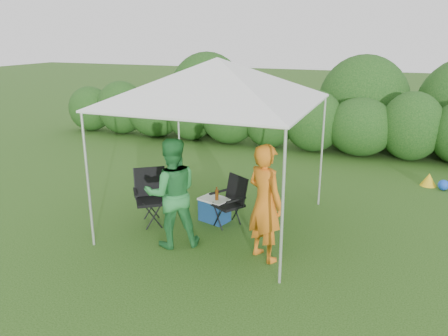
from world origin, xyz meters
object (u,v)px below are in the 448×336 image
(chair_right, at_px, (231,198))
(woman, at_px, (172,193))
(man, at_px, (265,203))
(cooler, at_px, (215,209))
(canopy, at_px, (217,81))
(chair_left, at_px, (151,193))

(chair_right, bearing_deg, woman, -87.34)
(man, bearing_deg, cooler, -8.43)
(chair_right, relative_size, cooler, 1.47)
(canopy, relative_size, chair_right, 3.61)
(chair_left, xyz_separation_m, cooler, (1.01, 0.43, -0.33))
(woman, bearing_deg, chair_right, -151.82)
(canopy, relative_size, chair_left, 3.24)
(chair_left, bearing_deg, woman, -75.90)
(cooler, bearing_deg, man, -22.51)
(chair_left, bearing_deg, cooler, -12.58)
(man, bearing_deg, chair_left, 17.09)
(canopy, relative_size, woman, 1.81)
(man, bearing_deg, woman, 34.85)
(chair_right, bearing_deg, man, -15.90)
(chair_left, distance_m, cooler, 1.15)
(canopy, bearing_deg, man, -39.64)
(cooler, bearing_deg, chair_left, -140.17)
(canopy, height_order, chair_right, canopy)
(woman, bearing_deg, cooler, -136.42)
(canopy, xyz_separation_m, man, (1.11, -0.92, -1.59))
(cooler, bearing_deg, canopy, -15.05)
(canopy, relative_size, man, 1.78)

